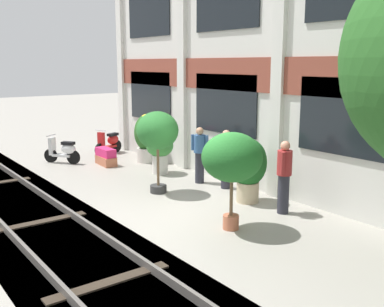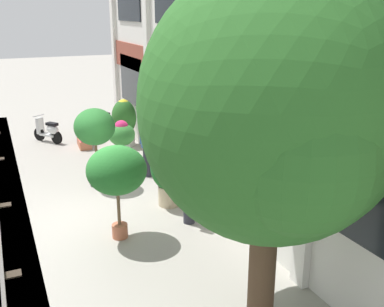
{
  "view_description": "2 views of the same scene",
  "coord_description": "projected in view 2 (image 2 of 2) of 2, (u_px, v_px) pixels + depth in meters",
  "views": [
    {
      "loc": [
        7.71,
        -5.7,
        3.4
      ],
      "look_at": [
        -1.4,
        1.15,
        1.1
      ],
      "focal_mm": 42.0,
      "sensor_mm": 36.0,
      "label": 1
    },
    {
      "loc": [
        9.63,
        -1.83,
        4.66
      ],
      "look_at": [
        1.17,
        1.95,
        1.7
      ],
      "focal_mm": 42.0,
      "sensor_mm": 36.0,
      "label": 2
    }
  ],
  "objects": [
    {
      "name": "resident_by_doorway",
      "position": [
        165.0,
        155.0,
        12.28
      ],
      "size": [
        0.52,
        0.34,
        1.63
      ],
      "rotation": [
        0.0,
        0.0,
        -1.33
      ],
      "color": "#282833",
      "rests_on": "ground"
    },
    {
      "name": "apartment_facade",
      "position": [
        215.0,
        44.0,
        10.5
      ],
      "size": [
        16.63,
        0.64,
        7.86
      ],
      "color": "silver",
      "rests_on": "ground"
    },
    {
      "name": "potted_plant_glazed_jar",
      "position": [
        169.0,
        171.0,
        11.02
      ],
      "size": [
        0.92,
        0.92,
        1.6
      ],
      "color": "tan",
      "rests_on": "ground"
    },
    {
      "name": "broadleaf_tree",
      "position": [
        271.0,
        113.0,
        5.91
      ],
      "size": [
        3.7,
        3.52,
        5.32
      ],
      "color": "#4C3826",
      "rests_on": "ground"
    },
    {
      "name": "potted_plant_terracotta_small",
      "position": [
        95.0,
        129.0,
        12.04
      ],
      "size": [
        1.1,
        1.1,
        2.18
      ],
      "color": "#333333",
      "rests_on": "ground"
    },
    {
      "name": "resident_watching_tracks",
      "position": [
        189.0,
        186.0,
        10.06
      ],
      "size": [
        0.34,
        0.47,
        1.69
      ],
      "rotation": [
        0.0,
        0.0,
        -2.61
      ],
      "color": "#282833",
      "rests_on": "ground"
    },
    {
      "name": "potted_plant_stone_basin",
      "position": [
        124.0,
        121.0,
        15.97
      ],
      "size": [
        0.87,
        0.87,
        1.68
      ],
      "color": "beige",
      "rests_on": "ground"
    },
    {
      "name": "scooter_second_parked",
      "position": [
        100.0,
        122.0,
        17.76
      ],
      "size": [
        0.69,
        1.32,
        0.98
      ],
      "rotation": [
        0.0,
        0.0,
        5.07
      ],
      "color": "black",
      "rests_on": "ground"
    },
    {
      "name": "resident_near_plants",
      "position": [
        147.0,
        148.0,
        12.97
      ],
      "size": [
        0.47,
        0.34,
        1.62
      ],
      "rotation": [
        0.0,
        0.0,
        -1.06
      ],
      "color": "#282833",
      "rests_on": "ground"
    },
    {
      "name": "potted_plant_square_trough",
      "position": [
        84.0,
        139.0,
        15.98
      ],
      "size": [
        1.01,
        0.46,
        0.58
      ],
      "color": "#B76647",
      "rests_on": "ground"
    },
    {
      "name": "ground_plane",
      "position": [
        96.0,
        219.0,
        10.51
      ],
      "size": [
        80.0,
        80.0,
        0.0
      ],
      "primitive_type": "plane",
      "color": "#9E998E"
    },
    {
      "name": "scooter_near_curb",
      "position": [
        49.0,
        131.0,
        16.46
      ],
      "size": [
        1.17,
        0.88,
        0.98
      ],
      "rotation": [
        0.0,
        0.0,
        3.76
      ],
      "color": "black",
      "rests_on": "ground"
    },
    {
      "name": "potted_plant_ribbed_drum",
      "position": [
        122.0,
        137.0,
        14.3
      ],
      "size": [
        0.85,
        0.85,
        1.35
      ],
      "color": "beige",
      "rests_on": "ground"
    },
    {
      "name": "potted_plant_tall_urn",
      "position": [
        117.0,
        171.0,
        9.21
      ],
      "size": [
        1.25,
        1.25,
        2.04
      ],
      "color": "#B76647",
      "rests_on": "ground"
    }
  ]
}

